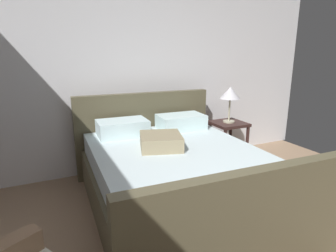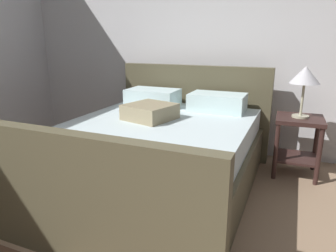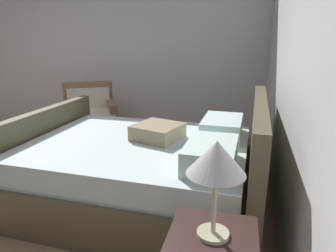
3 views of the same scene
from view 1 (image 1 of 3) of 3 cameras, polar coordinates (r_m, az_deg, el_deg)
The scene contains 4 objects.
wall_back at distance 3.90m, azimuth -3.28°, elevation 12.48°, with size 5.13×0.12×2.80m, color silver.
bed at distance 2.89m, azimuth 1.69°, elevation -9.95°, with size 1.84×2.27×1.05m.
nightstand_right at distance 4.09m, azimuth 11.98°, elevation -1.92°, with size 0.44×0.44×0.60m.
table_lamp_right at distance 3.96m, azimuth 12.43°, elevation 6.29°, with size 0.28×0.28×0.49m.
Camera 1 is at (-1.44, -0.35, 1.55)m, focal length 30.24 mm.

